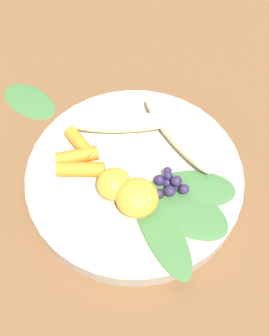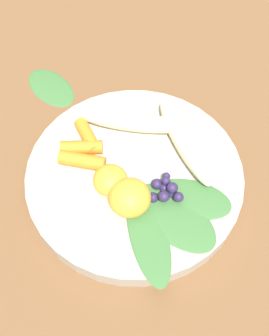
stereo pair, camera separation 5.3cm
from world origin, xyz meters
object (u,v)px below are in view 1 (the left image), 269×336
orange_segment_near (137,198)px  kale_leaf_stray (29,100)px  bowl (134,177)px  banana_peeled_right (177,134)px  banana_peeled_left (123,123)px

orange_segment_near → kale_leaf_stray: orange_segment_near is taller
kale_leaf_stray → bowl: bearing=175.7°
bowl → kale_leaf_stray: 0.21m
bowl → banana_peeled_right: banana_peeled_right is taller
banana_peeled_left → orange_segment_near: orange_segment_near is taller
banana_peeled_left → banana_peeled_right: size_ratio=1.00×
banana_peeled_left → banana_peeled_right: same height
orange_segment_near → kale_leaf_stray: bearing=-121.0°
banana_peeled_left → banana_peeled_right: (-0.00, 0.07, 0.00)m
bowl → banana_peeled_left: (-0.06, -0.04, 0.03)m
banana_peeled_left → orange_segment_near: bearing=96.9°
banana_peeled_left → orange_segment_near: 0.12m
bowl → banana_peeled_left: 0.08m
orange_segment_near → banana_peeled_right: bearing=169.7°
banana_peeled_right → orange_segment_near: size_ratio=2.81×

